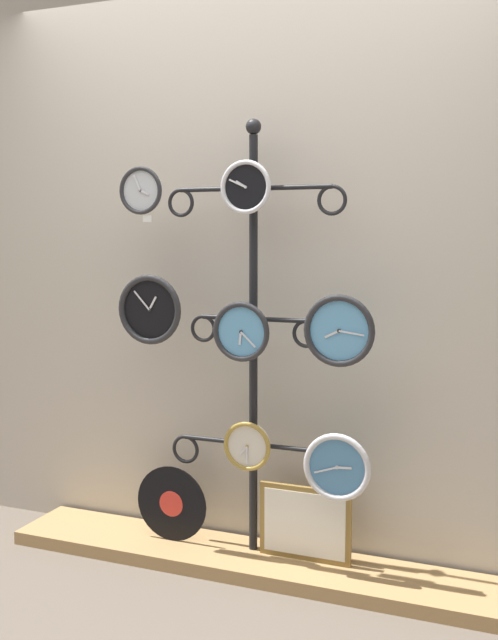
{
  "coord_description": "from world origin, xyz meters",
  "views": [
    {
      "loc": [
        1.15,
        -2.52,
        1.43
      ],
      "look_at": [
        0.0,
        0.36,
        1.08
      ],
      "focal_mm": 42.0,
      "sensor_mm": 36.0,
      "label": 1
    }
  ],
  "objects_px": {
    "display_stand": "(253,403)",
    "clock_middle_right": "(339,331)",
    "picture_frame": "(305,523)",
    "clock_middle_left": "(150,310)",
    "clock_bottom_center": "(248,446)",
    "clock_top_center": "(246,187)",
    "vinyl_record": "(171,504)",
    "clock_top_left": "(141,191)",
    "clock_middle_center": "(242,332)",
    "clock_bottom_right": "(337,467)"
  },
  "relations": [
    {
      "from": "clock_middle_left",
      "to": "clock_middle_right",
      "type": "bearing_deg",
      "value": 0.89
    },
    {
      "from": "clock_top_center",
      "to": "clock_middle_left",
      "type": "distance_m",
      "value": 0.68
    },
    {
      "from": "clock_middle_right",
      "to": "clock_bottom_center",
      "type": "bearing_deg",
      "value": 178.58
    },
    {
      "from": "picture_frame",
      "to": "clock_middle_left",
      "type": "bearing_deg",
      "value": -172.88
    },
    {
      "from": "clock_bottom_center",
      "to": "vinyl_record",
      "type": "height_order",
      "value": "clock_bottom_center"
    },
    {
      "from": "clock_bottom_center",
      "to": "clock_bottom_right",
      "type": "xyz_separation_m",
      "value": [
        0.4,
        -0.03,
        -0.04
      ]
    },
    {
      "from": "clock_top_left",
      "to": "clock_bottom_right",
      "type": "distance_m",
      "value": 1.41
    },
    {
      "from": "display_stand",
      "to": "clock_middle_right",
      "type": "distance_m",
      "value": 0.54
    },
    {
      "from": "clock_middle_center",
      "to": "picture_frame",
      "type": "relative_size",
      "value": 0.62
    },
    {
      "from": "clock_top_left",
      "to": "clock_bottom_center",
      "type": "distance_m",
      "value": 1.17
    },
    {
      "from": "clock_middle_left",
      "to": "picture_frame",
      "type": "xyz_separation_m",
      "value": [
        0.68,
        0.09,
        -0.89
      ]
    },
    {
      "from": "clock_bottom_right",
      "to": "clock_top_center",
      "type": "bearing_deg",
      "value": 177.54
    },
    {
      "from": "display_stand",
      "to": "clock_middle_right",
      "type": "height_order",
      "value": "display_stand"
    },
    {
      "from": "clock_top_left",
      "to": "clock_middle_center",
      "type": "bearing_deg",
      "value": -0.71
    },
    {
      "from": "clock_middle_left",
      "to": "vinyl_record",
      "type": "distance_m",
      "value": 0.88
    },
    {
      "from": "vinyl_record",
      "to": "picture_frame",
      "type": "height_order",
      "value": "vinyl_record"
    },
    {
      "from": "clock_top_center",
      "to": "clock_middle_center",
      "type": "xyz_separation_m",
      "value": [
        -0.01,
        -0.01,
        -0.59
      ]
    },
    {
      "from": "clock_top_center",
      "to": "clock_middle_right",
      "type": "bearing_deg",
      "value": -0.07
    },
    {
      "from": "clock_middle_center",
      "to": "clock_top_left",
      "type": "bearing_deg",
      "value": 179.29
    },
    {
      "from": "clock_top_center",
      "to": "clock_bottom_right",
      "type": "bearing_deg",
      "value": -2.46
    },
    {
      "from": "display_stand",
      "to": "clock_middle_center",
      "type": "relative_size",
      "value": 7.64
    },
    {
      "from": "clock_middle_left",
      "to": "clock_bottom_center",
      "type": "bearing_deg",
      "value": 2.94
    },
    {
      "from": "clock_middle_center",
      "to": "vinyl_record",
      "type": "xyz_separation_m",
      "value": [
        -0.36,
        0.06,
        -0.8
      ]
    },
    {
      "from": "picture_frame",
      "to": "clock_bottom_center",
      "type": "bearing_deg",
      "value": -165.24
    },
    {
      "from": "clock_middle_right",
      "to": "vinyl_record",
      "type": "distance_m",
      "value": 1.13
    },
    {
      "from": "clock_bottom_right",
      "to": "clock_middle_right",
      "type": "bearing_deg",
      "value": 100.97
    },
    {
      "from": "clock_top_left",
      "to": "clock_top_center",
      "type": "xyz_separation_m",
      "value": [
        0.48,
        0.01,
        0.0
      ]
    },
    {
      "from": "clock_middle_center",
      "to": "clock_bottom_center",
      "type": "bearing_deg",
      "value": 55.66
    },
    {
      "from": "clock_middle_center",
      "to": "clock_bottom_center",
      "type": "height_order",
      "value": "clock_middle_center"
    },
    {
      "from": "clock_top_left",
      "to": "clock_middle_left",
      "type": "distance_m",
      "value": 0.51
    },
    {
      "from": "display_stand",
      "to": "clock_middle_right",
      "type": "relative_size",
      "value": 6.61
    },
    {
      "from": "clock_top_center",
      "to": "vinyl_record",
      "type": "height_order",
      "value": "clock_top_center"
    },
    {
      "from": "clock_middle_left",
      "to": "picture_frame",
      "type": "height_order",
      "value": "clock_middle_left"
    },
    {
      "from": "clock_bottom_center",
      "to": "vinyl_record",
      "type": "bearing_deg",
      "value": 175.13
    },
    {
      "from": "clock_top_left",
      "to": "vinyl_record",
      "type": "distance_m",
      "value": 1.39
    },
    {
      "from": "clock_top_left",
      "to": "clock_middle_center",
      "type": "height_order",
      "value": "clock_top_left"
    },
    {
      "from": "display_stand",
      "to": "clock_bottom_right",
      "type": "relative_size",
      "value": 6.87
    },
    {
      "from": "clock_bottom_center",
      "to": "display_stand",
      "type": "bearing_deg",
      "value": 95.12
    },
    {
      "from": "clock_middle_right",
      "to": "clock_bottom_center",
      "type": "xyz_separation_m",
      "value": [
        -0.39,
        0.01,
        -0.51
      ]
    },
    {
      "from": "clock_top_center",
      "to": "picture_frame",
      "type": "xyz_separation_m",
      "value": [
        0.24,
        0.07,
        -1.4
      ]
    },
    {
      "from": "clock_top_center",
      "to": "clock_bottom_right",
      "type": "relative_size",
      "value": 0.79
    },
    {
      "from": "clock_top_center",
      "to": "clock_bottom_center",
      "type": "relative_size",
      "value": 1.03
    },
    {
      "from": "vinyl_record",
      "to": "clock_middle_center",
      "type": "bearing_deg",
      "value": -8.81
    },
    {
      "from": "display_stand",
      "to": "vinyl_record",
      "type": "bearing_deg",
      "value": -171.79
    },
    {
      "from": "clock_middle_right",
      "to": "clock_bottom_center",
      "type": "height_order",
      "value": "clock_middle_right"
    },
    {
      "from": "display_stand",
      "to": "clock_middle_center",
      "type": "bearing_deg",
      "value": -94.5
    },
    {
      "from": "clock_middle_left",
      "to": "picture_frame",
      "type": "distance_m",
      "value": 1.12
    },
    {
      "from": "clock_top_center",
      "to": "clock_bottom_center",
      "type": "distance_m",
      "value": 1.08
    },
    {
      "from": "display_stand",
      "to": "vinyl_record",
      "type": "xyz_separation_m",
      "value": [
        -0.37,
        -0.05,
        -0.48
      ]
    },
    {
      "from": "clock_top_center",
      "to": "vinyl_record",
      "type": "relative_size",
      "value": 0.64
    }
  ]
}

